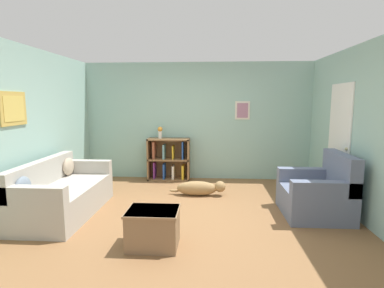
{
  "coord_description": "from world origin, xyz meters",
  "views": [
    {
      "loc": [
        0.31,
        -4.49,
        1.76
      ],
      "look_at": [
        0.0,
        0.4,
        1.05
      ],
      "focal_mm": 28.0,
      "sensor_mm": 36.0,
      "label": 1
    }
  ],
  "objects": [
    {
      "name": "wall_left",
      "position": [
        -2.55,
        -0.0,
        1.3
      ],
      "size": [
        0.13,
        5.0,
        2.6
      ],
      "color": "#93BCB2",
      "rests_on": "ground_plane"
    },
    {
      "name": "bookshelf",
      "position": [
        -0.63,
        2.04,
        0.46
      ],
      "size": [
        0.93,
        0.34,
        0.94
      ],
      "color": "olive",
      "rests_on": "ground_plane"
    },
    {
      "name": "couch",
      "position": [
        -2.0,
        -0.13,
        0.31
      ],
      "size": [
        0.89,
        1.84,
        0.85
      ],
      "color": "#ADA89E",
      "rests_on": "ground_plane"
    },
    {
      "name": "wall_back",
      "position": [
        0.0,
        2.25,
        1.3
      ],
      "size": [
        5.6,
        0.13,
        2.6
      ],
      "color": "#93BCB2",
      "rests_on": "ground_plane"
    },
    {
      "name": "wall_right",
      "position": [
        2.55,
        0.02,
        1.29
      ],
      "size": [
        0.16,
        5.0,
        2.6
      ],
      "color": "#93BCB2",
      "rests_on": "ground_plane"
    },
    {
      "name": "coffee_table",
      "position": [
        -0.38,
        -1.09,
        0.25
      ],
      "size": [
        0.62,
        0.49,
        0.46
      ],
      "color": "#846647",
      "rests_on": "ground_plane"
    },
    {
      "name": "vase",
      "position": [
        -0.81,
        2.01,
        1.08
      ],
      "size": [
        0.11,
        0.11,
        0.26
      ],
      "color": "silver",
      "rests_on": "bookshelf"
    },
    {
      "name": "dog",
      "position": [
        0.12,
        0.93,
        0.14
      ],
      "size": [
        1.06,
        0.24,
        0.28
      ],
      "color": "#9E7A4C",
      "rests_on": "ground_plane"
    },
    {
      "name": "recliner_chair",
      "position": [
        1.97,
        0.07,
        0.34
      ],
      "size": [
        0.93,
        1.01,
        0.97
      ],
      "color": "slate",
      "rests_on": "ground_plane"
    },
    {
      "name": "ground_plane",
      "position": [
        0.0,
        0.0,
        0.0
      ],
      "size": [
        14.0,
        14.0,
        0.0
      ],
      "primitive_type": "plane",
      "color": "brown"
    }
  ]
}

